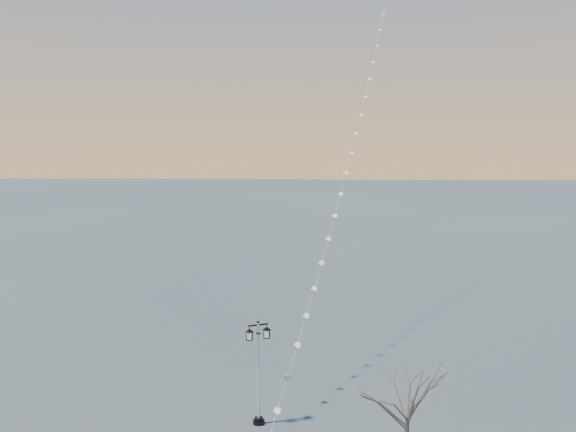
{
  "coord_description": "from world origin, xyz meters",
  "views": [
    {
      "loc": [
        2.4,
        -25.1,
        14.02
      ],
      "look_at": [
        0.82,
        6.95,
        9.49
      ],
      "focal_mm": 37.92,
      "sensor_mm": 36.0,
      "label": 1
    }
  ],
  "objects": [
    {
      "name": "street_lamp",
      "position": [
        -0.37,
        2.41,
        2.84
      ],
      "size": [
        1.23,
        0.78,
        5.13
      ],
      "rotation": [
        0.0,
        0.0,
        0.4
      ],
      "color": "black",
      "rests_on": "ground"
    },
    {
      "name": "bare_tree",
      "position": [
        6.14,
        -1.33,
        2.98
      ],
      "size": [
        2.59,
        2.59,
        4.3
      ],
      "rotation": [
        0.0,
        0.0,
        0.11
      ],
      "color": "#4C3D2F",
      "rests_on": "ground"
    },
    {
      "name": "kite_train",
      "position": [
        6.13,
        22.79,
        20.22
      ],
      "size": [
        12.47,
        46.73,
        40.6
      ],
      "rotation": [
        0.0,
        0.0,
        0.2
      ],
      "color": "#35291F",
      "rests_on": "ground"
    }
  ]
}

